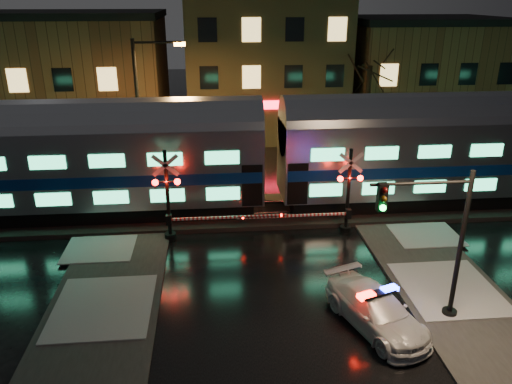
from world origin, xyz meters
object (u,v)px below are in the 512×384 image
Objects in this scene: police_car at (376,310)px; traffic_light at (437,245)px; crossing_signal_right at (341,200)px; streetlight at (144,106)px; crossing_signal_left at (176,205)px.

police_car is 0.87× the size of traffic_light.
police_car is at bearing -94.22° from crossing_signal_right.
traffic_light is 17.59m from streetlight.
police_car is 7.26m from crossing_signal_right.
streetlight is (-9.04, 13.85, 4.26)m from police_car.
crossing_signal_left is 0.72× the size of streetlight.
crossing_signal_right is (0.53, 7.16, 1.08)m from police_car.
streetlight is at bearing 103.63° from police_car.
police_car is at bearing -45.28° from crossing_signal_left.
traffic_light reaches higher than police_car.
crossing_signal_left is at bearing 150.89° from traffic_light.
police_car is 2.99m from traffic_light.
crossing_signal_right is 0.96× the size of crossing_signal_left.
traffic_light is (9.01, -6.92, 1.12)m from crossing_signal_left.
streetlight is at bearing 145.04° from crossing_signal_right.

